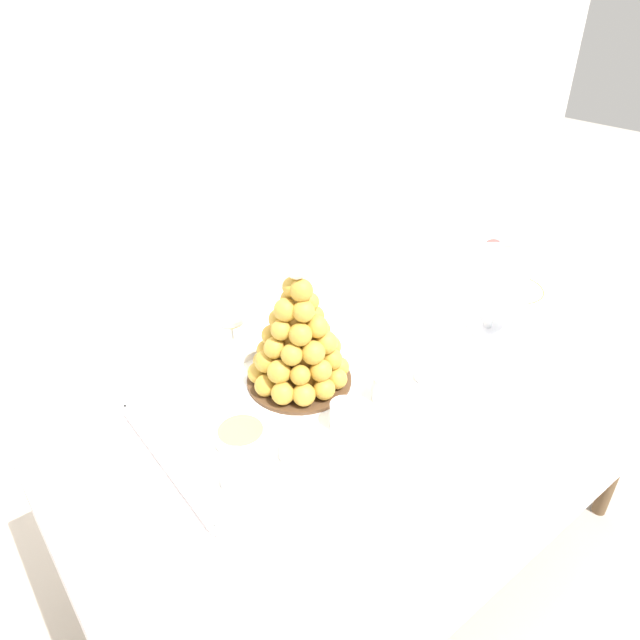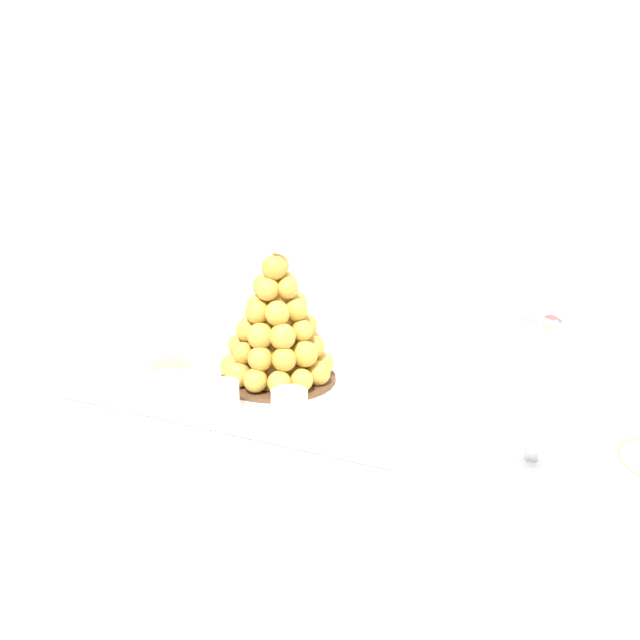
{
  "view_description": "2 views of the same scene",
  "coord_description": "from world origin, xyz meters",
  "px_view_note": "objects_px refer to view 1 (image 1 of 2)",
  "views": [
    {
      "loc": [
        -0.81,
        -0.73,
        1.56
      ],
      "look_at": [
        -0.2,
        0.06,
        0.93
      ],
      "focal_mm": 31.51,
      "sensor_mm": 36.0,
      "label": 1
    },
    {
      "loc": [
        0.36,
        -1.1,
        1.34
      ],
      "look_at": [
        -0.12,
        -0.06,
        0.98
      ],
      "focal_mm": 40.76,
      "sensor_mm": 36.0,
      "label": 2
    }
  ],
  "objects_px": {
    "dessert_cup_mid_left": "(295,445)",
    "macaron_goblet": "(496,277)",
    "dessert_cup_centre": "(344,416)",
    "creme_brulee_ramekin": "(241,435)",
    "serving_tray": "(309,395)",
    "croquembouche": "(298,339)",
    "wine_glass": "(230,313)",
    "dessert_cup_right": "(429,369)",
    "dessert_cup_left": "(235,471)",
    "dessert_cup_mid_right": "(387,388)",
    "fruit_tart_plate": "(510,286)"
  },
  "relations": [
    {
      "from": "creme_brulee_ramekin",
      "to": "macaron_goblet",
      "type": "bearing_deg",
      "value": -2.72
    },
    {
      "from": "dessert_cup_right",
      "to": "dessert_cup_left",
      "type": "bearing_deg",
      "value": 179.3
    },
    {
      "from": "serving_tray",
      "to": "dessert_cup_left",
      "type": "height_order",
      "value": "dessert_cup_left"
    },
    {
      "from": "creme_brulee_ramekin",
      "to": "fruit_tart_plate",
      "type": "height_order",
      "value": "fruit_tart_plate"
    },
    {
      "from": "dessert_cup_mid_right",
      "to": "dessert_cup_right",
      "type": "height_order",
      "value": "dessert_cup_mid_right"
    },
    {
      "from": "croquembouche",
      "to": "wine_glass",
      "type": "relative_size",
      "value": 1.71
    },
    {
      "from": "croquembouche",
      "to": "dessert_cup_left",
      "type": "distance_m",
      "value": 0.31
    },
    {
      "from": "fruit_tart_plate",
      "to": "wine_glass",
      "type": "relative_size",
      "value": 1.11
    },
    {
      "from": "dessert_cup_mid_left",
      "to": "fruit_tart_plate",
      "type": "height_order",
      "value": "same"
    },
    {
      "from": "dessert_cup_mid_left",
      "to": "macaron_goblet",
      "type": "relative_size",
      "value": 0.24
    },
    {
      "from": "dessert_cup_centre",
      "to": "wine_glass",
      "type": "height_order",
      "value": "wine_glass"
    },
    {
      "from": "dessert_cup_right",
      "to": "wine_glass",
      "type": "xyz_separation_m",
      "value": [
        -0.29,
        0.33,
        0.09
      ]
    },
    {
      "from": "croquembouche",
      "to": "dessert_cup_mid_left",
      "type": "height_order",
      "value": "croquembouche"
    },
    {
      "from": "dessert_cup_mid_left",
      "to": "macaron_goblet",
      "type": "bearing_deg",
      "value": 5.2
    },
    {
      "from": "dessert_cup_mid_right",
      "to": "macaron_goblet",
      "type": "bearing_deg",
      "value": 6.71
    },
    {
      "from": "croquembouche",
      "to": "dessert_cup_left",
      "type": "height_order",
      "value": "croquembouche"
    },
    {
      "from": "dessert_cup_centre",
      "to": "creme_brulee_ramekin",
      "type": "height_order",
      "value": "dessert_cup_centre"
    },
    {
      "from": "dessert_cup_left",
      "to": "dessert_cup_mid_right",
      "type": "distance_m",
      "value": 0.36
    },
    {
      "from": "croquembouche",
      "to": "dessert_cup_centre",
      "type": "relative_size",
      "value": 5.17
    },
    {
      "from": "dessert_cup_left",
      "to": "wine_glass",
      "type": "bearing_deg",
      "value": 59.69
    },
    {
      "from": "dessert_cup_centre",
      "to": "dessert_cup_left",
      "type": "bearing_deg",
      "value": 177.68
    },
    {
      "from": "dessert_cup_left",
      "to": "macaron_goblet",
      "type": "height_order",
      "value": "macaron_goblet"
    },
    {
      "from": "croquembouche",
      "to": "dessert_cup_mid_right",
      "type": "xyz_separation_m",
      "value": [
        0.11,
        -0.16,
        -0.08
      ]
    },
    {
      "from": "dessert_cup_centre",
      "to": "wine_glass",
      "type": "relative_size",
      "value": 0.33
    },
    {
      "from": "dessert_cup_mid_right",
      "to": "macaron_goblet",
      "type": "distance_m",
      "value": 0.41
    },
    {
      "from": "serving_tray",
      "to": "dessert_cup_left",
      "type": "xyz_separation_m",
      "value": [
        -0.24,
        -0.11,
        0.03
      ]
    },
    {
      "from": "dessert_cup_right",
      "to": "fruit_tart_plate",
      "type": "xyz_separation_m",
      "value": [
        0.48,
        0.14,
        -0.02
      ]
    },
    {
      "from": "wine_glass",
      "to": "creme_brulee_ramekin",
      "type": "bearing_deg",
      "value": -118.04
    },
    {
      "from": "dessert_cup_mid_right",
      "to": "wine_glass",
      "type": "distance_m",
      "value": 0.37
    },
    {
      "from": "dessert_cup_mid_left",
      "to": "dessert_cup_mid_right",
      "type": "relative_size",
      "value": 0.93
    },
    {
      "from": "dessert_cup_centre",
      "to": "fruit_tart_plate",
      "type": "xyz_separation_m",
      "value": [
        0.72,
        0.14,
        -0.02
      ]
    },
    {
      "from": "dessert_cup_mid_left",
      "to": "creme_brulee_ramekin",
      "type": "height_order",
      "value": "dessert_cup_mid_left"
    },
    {
      "from": "dessert_cup_mid_right",
      "to": "creme_brulee_ramekin",
      "type": "height_order",
      "value": "dessert_cup_mid_right"
    },
    {
      "from": "serving_tray",
      "to": "dessert_cup_centre",
      "type": "bearing_deg",
      "value": -93.22
    },
    {
      "from": "dessert_cup_mid_left",
      "to": "dessert_cup_right",
      "type": "bearing_deg",
      "value": 0.84
    },
    {
      "from": "macaron_goblet",
      "to": "croquembouche",
      "type": "bearing_deg",
      "value": 167.37
    },
    {
      "from": "serving_tray",
      "to": "creme_brulee_ramekin",
      "type": "height_order",
      "value": "creme_brulee_ramekin"
    },
    {
      "from": "dessert_cup_mid_left",
      "to": "creme_brulee_ramekin",
      "type": "xyz_separation_m",
      "value": [
        -0.06,
        0.09,
        -0.01
      ]
    },
    {
      "from": "croquembouche",
      "to": "dessert_cup_right",
      "type": "distance_m",
      "value": 0.29
    },
    {
      "from": "serving_tray",
      "to": "dessert_cup_mid_left",
      "type": "relative_size",
      "value": 11.36
    },
    {
      "from": "dessert_cup_mid_left",
      "to": "wine_glass",
      "type": "bearing_deg",
      "value": 77.89
    },
    {
      "from": "croquembouche",
      "to": "dessert_cup_right",
      "type": "xyz_separation_m",
      "value": [
        0.23,
        -0.16,
        -0.09
      ]
    },
    {
      "from": "dessert_cup_mid_right",
      "to": "serving_tray",
      "type": "bearing_deg",
      "value": 136.64
    },
    {
      "from": "serving_tray",
      "to": "fruit_tart_plate",
      "type": "relative_size",
      "value": 3.49
    },
    {
      "from": "serving_tray",
      "to": "dessert_cup_mid_left",
      "type": "bearing_deg",
      "value": -135.85
    },
    {
      "from": "serving_tray",
      "to": "croquembouche",
      "type": "xyz_separation_m",
      "value": [
        0.01,
        0.05,
        0.11
      ]
    },
    {
      "from": "serving_tray",
      "to": "croquembouche",
      "type": "relative_size",
      "value": 2.26
    },
    {
      "from": "dessert_cup_centre",
      "to": "macaron_goblet",
      "type": "xyz_separation_m",
      "value": [
        0.51,
        0.06,
        0.11
      ]
    },
    {
      "from": "dessert_cup_right",
      "to": "macaron_goblet",
      "type": "xyz_separation_m",
      "value": [
        0.27,
        0.05,
        0.11
      ]
    },
    {
      "from": "wine_glass",
      "to": "serving_tray",
      "type": "bearing_deg",
      "value": -75.85
    }
  ]
}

